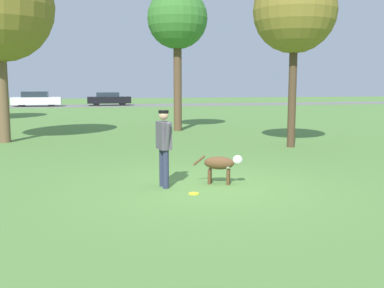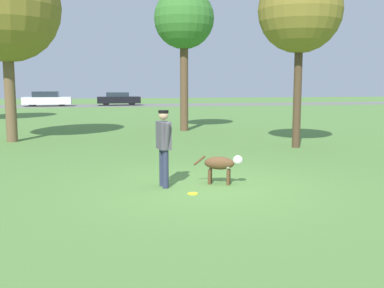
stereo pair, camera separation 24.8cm
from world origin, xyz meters
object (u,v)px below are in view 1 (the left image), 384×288
frisbee (194,194)px  parked_car_black (109,99)px  tree_mid_center (177,20)px  parked_car_white (36,99)px  dog (222,164)px  person (164,142)px  tree_near_right (295,12)px

frisbee → parked_car_black: size_ratio=0.05×
tree_mid_center → parked_car_white: 26.93m
frisbee → parked_car_white: parked_car_white is taller
dog → parked_car_black: size_ratio=0.24×
tree_mid_center → parked_car_white: (-9.03, 25.00, -4.32)m
person → frisbee: person is taller
parked_car_white → person: bearing=-79.9°
parked_car_white → parked_car_black: bearing=4.1°
parked_car_black → tree_mid_center: bearing=-85.8°
frisbee → tree_mid_center: (1.98, 11.99, 5.01)m
person → parked_car_black: bearing=170.3°
tree_near_right → parked_car_black: bearing=98.9°
tree_near_right → dog: bearing=-128.3°
dog → tree_mid_center: bearing=106.4°
dog → tree_mid_center: 12.19m
person → tree_near_right: size_ratio=0.27×
tree_mid_center → tree_near_right: 6.82m
parked_car_white → frisbee: bearing=-79.4°
person → tree_mid_center: bearing=158.5°
person → tree_near_right: tree_near_right is taller
frisbee → dog: bearing=43.3°
dog → frisbee: 1.17m
dog → tree_near_right: tree_near_right is taller
person → parked_car_white: size_ratio=0.36×
dog → parked_car_black: parked_car_black is taller
parked_car_black → parked_car_white: bearing=-176.3°
person → parked_car_black: 36.79m
tree_near_right → parked_car_white: bearing=110.7°
person → parked_car_white: (-6.57, 36.27, -0.26)m
tree_mid_center → parked_car_black: bearing=94.8°
tree_near_right → person: bearing=-136.1°
dog → frisbee: (-0.79, -0.75, -0.43)m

